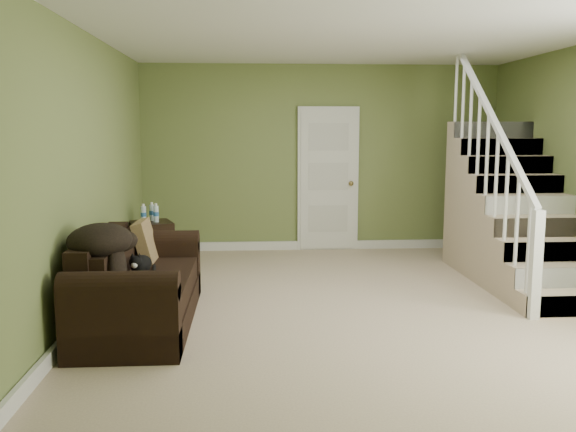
{
  "coord_description": "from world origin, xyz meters",
  "views": [
    {
      "loc": [
        -1.02,
        -5.82,
        1.71
      ],
      "look_at": [
        -0.62,
        0.26,
        0.84
      ],
      "focal_mm": 38.0,
      "sensor_mm": 36.0,
      "label": 1
    }
  ],
  "objects": [
    {
      "name": "staircase",
      "position": [
        1.99,
        0.97,
        0.64
      ],
      "size": [
        1.0,
        2.51,
        2.82
      ],
      "color": "tan",
      "rests_on": "floor"
    },
    {
      "name": "door",
      "position": [
        0.1,
        2.71,
        1.01
      ],
      "size": [
        0.86,
        0.12,
        2.02
      ],
      "color": "white",
      "rests_on": "floor"
    },
    {
      "name": "sofa",
      "position": [
        -2.01,
        -0.51,
        0.3
      ],
      "size": [
        0.87,
        2.02,
        0.8
      ],
      "color": "black",
      "rests_on": "floor"
    },
    {
      "name": "wall_left",
      "position": [
        -2.5,
        0.0,
        1.3
      ],
      "size": [
        0.04,
        5.5,
        2.6
      ],
      "primitive_type": "cube",
      "color": "olive",
      "rests_on": "floor"
    },
    {
      "name": "throw_blanket",
      "position": [
        -2.21,
        -0.92,
        0.83
      ],
      "size": [
        0.62,
        0.74,
        0.27
      ],
      "primitive_type": "ellipsoid",
      "rotation": [
        0.0,
        0.0,
        0.21
      ],
      "color": "black",
      "rests_on": "sofa"
    },
    {
      "name": "baseboard_back",
      "position": [
        0.0,
        2.72,
        0.06
      ],
      "size": [
        5.0,
        0.04,
        0.12
      ],
      "primitive_type": "cube",
      "color": "white",
      "rests_on": "floor"
    },
    {
      "name": "floor",
      "position": [
        0.0,
        0.0,
        0.0
      ],
      "size": [
        5.0,
        5.5,
        0.01
      ],
      "primitive_type": "cube",
      "color": "tan",
      "rests_on": "ground"
    },
    {
      "name": "wall_front",
      "position": [
        0.0,
        -2.75,
        1.3
      ],
      "size": [
        5.0,
        0.04,
        2.6
      ],
      "primitive_type": "cube",
      "color": "olive",
      "rests_on": "floor"
    },
    {
      "name": "side_table",
      "position": [
        -2.22,
        1.67,
        0.3
      ],
      "size": [
        0.62,
        0.62,
        0.81
      ],
      "rotation": [
        0.0,
        0.0,
        0.33
      ],
      "color": "black",
      "rests_on": "floor"
    },
    {
      "name": "wall_back",
      "position": [
        0.0,
        2.75,
        1.3
      ],
      "size": [
        5.0,
        0.04,
        2.6
      ],
      "primitive_type": "cube",
      "color": "olive",
      "rests_on": "floor"
    },
    {
      "name": "throw_pillow",
      "position": [
        -2.03,
        0.14,
        0.61
      ],
      "size": [
        0.22,
        0.44,
        0.45
      ],
      "primitive_type": "cube",
      "rotation": [
        0.0,
        -0.24,
        -0.02
      ],
      "color": "#543421",
      "rests_on": "sofa"
    },
    {
      "name": "ceiling",
      "position": [
        0.0,
        0.0,
        2.6
      ],
      "size": [
        5.0,
        5.5,
        0.01
      ],
      "primitive_type": "cube",
      "color": "white",
      "rests_on": "wall_back"
    },
    {
      "name": "banana",
      "position": [
        -1.81,
        -0.91,
        0.46
      ],
      "size": [
        0.11,
        0.21,
        0.06
      ],
      "primitive_type": "ellipsoid",
      "rotation": [
        0.0,
        0.0,
        0.25
      ],
      "color": "yellow",
      "rests_on": "sofa"
    },
    {
      "name": "cat",
      "position": [
        -1.98,
        -0.45,
        0.52
      ],
      "size": [
        0.22,
        0.46,
        0.22
      ],
      "rotation": [
        0.0,
        0.0,
        -0.12
      ],
      "color": "black",
      "rests_on": "sofa"
    },
    {
      "name": "baseboard_left",
      "position": [
        -2.47,
        0.0,
        0.06
      ],
      "size": [
        0.04,
        5.5,
        0.12
      ],
      "primitive_type": "cube",
      "color": "white",
      "rests_on": "floor"
    }
  ]
}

